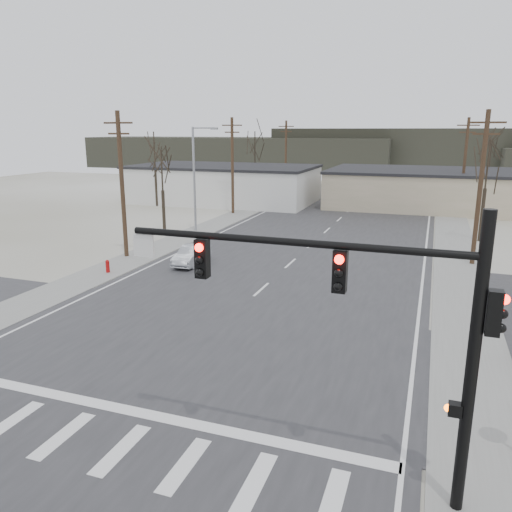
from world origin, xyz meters
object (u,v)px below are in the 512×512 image
at_px(car_far_a, 409,198).
at_px(car_far_b, 344,181).
at_px(sedan_crossing, 192,255).
at_px(fire_hydrant, 108,266).
at_px(traffic_signal_mast, 386,315).

height_order(car_far_a, car_far_b, car_far_a).
distance_m(sedan_crossing, car_far_b, 51.82).
distance_m(fire_hydrant, car_far_b, 55.65).
bearing_deg(traffic_signal_mast, car_far_b, 100.55).
relative_size(car_far_a, car_far_b, 1.25).
xyz_separation_m(fire_hydrant, sedan_crossing, (4.04, 3.60, 0.22)).
distance_m(traffic_signal_mast, sedan_crossing, 23.03).
bearing_deg(car_far_b, sedan_crossing, -75.75).
bearing_deg(car_far_a, sedan_crossing, 95.26).
relative_size(traffic_signal_mast, sedan_crossing, 2.34).
height_order(traffic_signal_mast, car_far_b, traffic_signal_mast).
bearing_deg(sedan_crossing, traffic_signal_mast, -54.16).
xyz_separation_m(fire_hydrant, car_far_a, (16.12, 37.36, 0.35)).
bearing_deg(traffic_signal_mast, car_far_a, 92.19).
distance_m(sedan_crossing, car_far_a, 35.86).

